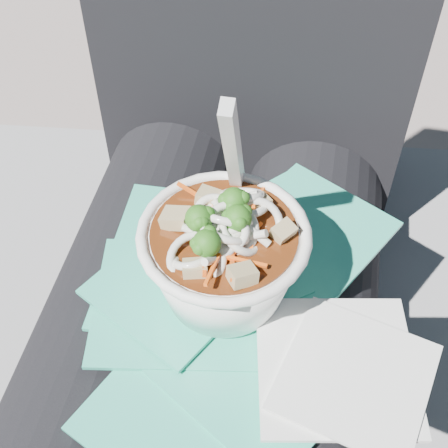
% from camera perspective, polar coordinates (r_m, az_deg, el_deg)
% --- Properties ---
extents(stone_ledge, '(1.05, 0.60, 0.47)m').
position_cam_1_polar(stone_ledge, '(0.96, 0.59, -12.86)').
color(stone_ledge, slate).
rests_on(stone_ledge, ground).
extents(lap, '(0.33, 0.48, 0.16)m').
position_cam_1_polar(lap, '(0.62, -1.79, -11.13)').
color(lap, black).
rests_on(lap, stone_ledge).
extents(person_body, '(0.34, 0.94, 1.02)m').
position_cam_1_polar(person_body, '(0.65, -0.12, -3.32)').
color(person_body, black).
rests_on(person_body, ground).
extents(plastic_bag, '(0.28, 0.37, 0.01)m').
position_cam_1_polar(plastic_bag, '(0.55, 0.20, -6.03)').
color(plastic_bag, '#2AAF8F').
rests_on(plastic_bag, lap).
extents(napkins, '(0.15, 0.15, 0.01)m').
position_cam_1_polar(napkins, '(0.50, 10.86, -12.91)').
color(napkins, white).
rests_on(napkins, plastic_bag).
extents(udon_bowl, '(0.14, 0.14, 0.19)m').
position_cam_1_polar(udon_bowl, '(0.50, 0.02, -2.58)').
color(udon_bowl, white).
rests_on(udon_bowl, plastic_bag).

